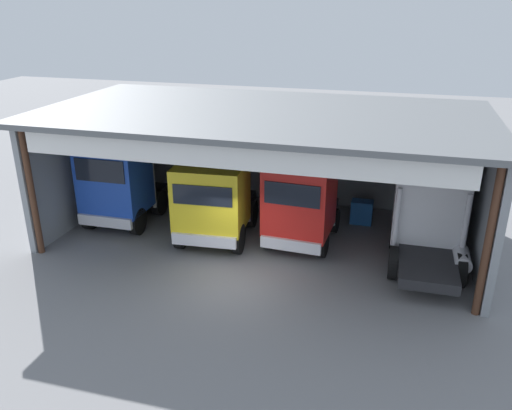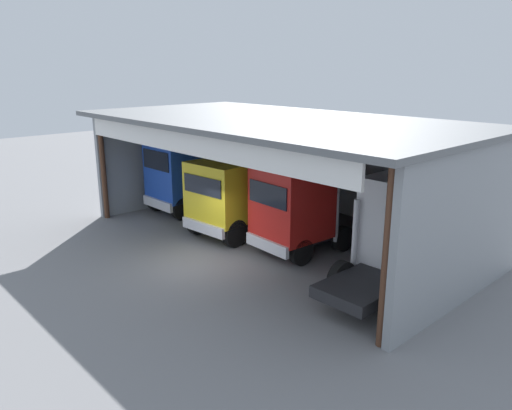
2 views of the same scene
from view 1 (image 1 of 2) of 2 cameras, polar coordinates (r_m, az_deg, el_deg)
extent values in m
plane|color=slate|center=(17.85, -2.44, -8.42)|extent=(80.00, 80.00, 0.00)
cube|color=gray|center=(24.12, 3.34, 6.12)|extent=(15.93, 0.24, 4.91)
cube|color=gray|center=(23.56, -18.25, 4.65)|extent=(0.24, 8.07, 4.91)
cube|color=gray|center=(20.03, 23.53, 0.94)|extent=(0.24, 8.07, 4.91)
cube|color=slate|center=(19.38, 0.70, 10.02)|extent=(16.53, 8.74, 0.20)
cylinder|color=#4C2D1E|center=(20.46, -23.47, 1.37)|extent=(0.24, 0.24, 4.91)
cylinder|color=#4C2D1E|center=(16.43, 24.21, -3.65)|extent=(0.24, 0.24, 4.91)
cube|color=white|center=(15.79, -3.00, 5.54)|extent=(14.33, 0.12, 0.90)
cube|color=#1E47B7|center=(21.78, -15.32, 3.17)|extent=(2.47, 2.08, 2.98)
cube|color=black|center=(20.77, -16.85, 3.62)|extent=(2.08, 0.09, 0.89)
cube|color=silver|center=(21.47, -16.28, -1.76)|extent=(2.33, 0.19, 0.44)
cube|color=#232326|center=(23.70, -12.95, 0.91)|extent=(1.88, 3.14, 0.36)
cylinder|color=silver|center=(22.33, -11.33, 3.31)|extent=(0.18, 0.18, 2.97)
cylinder|color=silver|center=(23.36, -16.22, 3.68)|extent=(0.18, 0.18, 2.97)
cylinder|color=silver|center=(23.93, -15.64, 1.16)|extent=(0.58, 1.21, 0.56)
cylinder|color=black|center=(21.55, -12.90, -1.75)|extent=(0.31, 1.12, 1.12)
cylinder|color=black|center=(22.59, -17.76, -1.15)|extent=(0.31, 1.12, 1.12)
cylinder|color=black|center=(23.30, -10.56, 0.27)|extent=(0.31, 1.12, 1.12)
cylinder|color=black|center=(24.26, -15.17, 0.74)|extent=(0.31, 1.12, 1.12)
cube|color=yellow|center=(19.57, -4.94, 1.01)|extent=(2.72, 2.38, 2.45)
cube|color=black|center=(18.42, -5.93, 1.03)|extent=(2.18, 0.22, 0.74)
cube|color=silver|center=(19.09, -5.75, -3.92)|extent=(2.44, 0.34, 0.44)
cube|color=#232326|center=(21.87, -3.38, -0.30)|extent=(2.19, 3.82, 0.36)
cylinder|color=silver|center=(20.48, -0.86, 1.71)|extent=(0.18, 0.18, 2.72)
cylinder|color=silver|center=(21.06, -7.02, 2.12)|extent=(0.18, 0.18, 2.72)
cylinder|color=silver|center=(21.86, -6.51, -0.08)|extent=(0.65, 1.24, 0.56)
cylinder|color=black|center=(19.50, -1.94, -3.73)|extent=(0.38, 1.17, 1.15)
cylinder|color=black|center=(20.09, -8.25, -3.15)|extent=(0.38, 1.17, 1.15)
cylinder|color=black|center=(21.69, -0.47, -0.96)|extent=(0.38, 1.17, 1.15)
cylinder|color=black|center=(22.23, -6.19, -0.51)|extent=(0.38, 1.17, 1.15)
cube|color=red|center=(19.39, 4.88, 1.02)|extent=(2.51, 2.53, 2.73)
cube|color=black|center=(18.12, 3.98, 1.13)|extent=(2.02, 0.17, 0.82)
cube|color=silver|center=(18.87, 3.80, -4.43)|extent=(2.26, 0.29, 0.44)
cube|color=#232326|center=(21.58, 5.94, -0.90)|extent=(1.97, 3.42, 0.36)
cylinder|color=silver|center=(20.47, 8.69, 1.62)|extent=(0.18, 0.18, 2.99)
cylinder|color=silver|center=(20.91, 2.93, 2.29)|extent=(0.18, 0.18, 2.99)
cylinder|color=silver|center=(21.50, 3.01, -0.55)|extent=(0.63, 1.23, 0.56)
cylinder|color=black|center=(19.40, 7.35, -4.28)|extent=(0.36, 1.02, 1.00)
cylinder|color=black|center=(19.85, 1.48, -3.47)|extent=(0.36, 1.02, 1.00)
cylinder|color=black|center=(21.47, 8.62, -1.69)|extent=(0.36, 1.02, 1.00)
cylinder|color=black|center=(21.88, 3.28, -1.00)|extent=(0.36, 1.02, 1.00)
cube|color=white|center=(19.54, 18.62, 0.56)|extent=(2.49, 2.24, 2.89)
cube|color=black|center=(20.44, 18.66, 2.99)|extent=(2.10, 0.07, 0.87)
cube|color=silver|center=(21.18, 18.00, -2.23)|extent=(2.35, 0.18, 0.44)
cube|color=#232326|center=(18.39, 18.29, -5.95)|extent=(1.88, 3.49, 0.36)
cylinder|color=silver|center=(18.48, 15.18, -1.81)|extent=(0.18, 0.18, 2.47)
cylinder|color=silver|center=(18.66, 22.00, -2.46)|extent=(0.18, 0.18, 2.47)
cylinder|color=silver|center=(18.73, 21.70, -5.50)|extent=(0.57, 1.20, 0.56)
cylinder|color=black|center=(20.54, 15.00, -3.12)|extent=(0.31, 1.16, 1.15)
cylinder|color=black|center=(20.70, 21.00, -3.68)|extent=(0.31, 1.16, 1.15)
cylinder|color=black|center=(18.41, 14.85, -6.14)|extent=(0.31, 1.16, 1.15)
cylinder|color=black|center=(18.59, 21.57, -6.73)|extent=(0.31, 1.16, 1.15)
cylinder|color=#B21E19|center=(24.76, -5.96, 1.57)|extent=(0.58, 0.58, 0.89)
cube|color=#1E59A5|center=(22.52, 11.54, -0.75)|extent=(0.90, 0.60, 1.00)
camera|label=2|loc=(10.40, 75.58, -5.84)|focal=34.68mm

